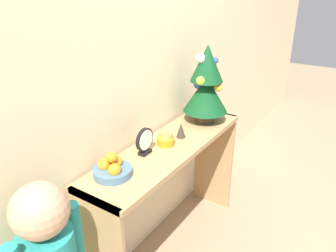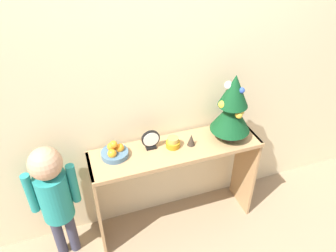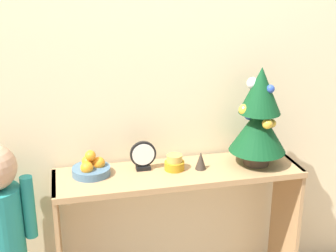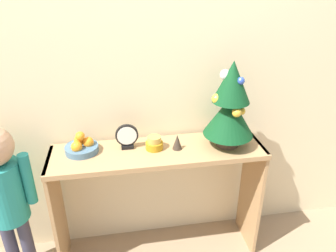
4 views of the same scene
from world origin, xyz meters
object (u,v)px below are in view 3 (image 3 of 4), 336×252
(singing_bowl, at_px, (174,163))
(child_figure, at_px, (0,217))
(figurine, at_px, (201,161))
(desk_clock, at_px, (143,156))
(mini_tree, at_px, (259,117))
(fruit_bowl, at_px, (91,168))

(singing_bowl, bearing_deg, child_figure, -178.51)
(figurine, height_order, child_figure, child_figure)
(singing_bowl, distance_m, child_figure, 0.88)
(desk_clock, bearing_deg, figurine, -11.11)
(mini_tree, relative_size, desk_clock, 3.36)
(fruit_bowl, xyz_separation_m, singing_bowl, (0.41, -0.04, -0.00))
(mini_tree, bearing_deg, singing_bowl, 176.41)
(fruit_bowl, relative_size, singing_bowl, 1.87)
(singing_bowl, height_order, figurine, figurine)
(mini_tree, xyz_separation_m, figurine, (-0.30, 0.00, -0.21))
(singing_bowl, xyz_separation_m, figurine, (0.13, -0.02, 0.01))
(desk_clock, relative_size, figurine, 1.67)
(desk_clock, height_order, child_figure, child_figure)
(desk_clock, xyz_separation_m, figurine, (0.28, -0.06, -0.03))
(child_figure, bearing_deg, mini_tree, -0.21)
(fruit_bowl, relative_size, figurine, 2.08)
(singing_bowl, height_order, child_figure, child_figure)
(fruit_bowl, height_order, figurine, fruit_bowl)
(desk_clock, bearing_deg, fruit_bowl, 179.25)
(desk_clock, distance_m, figurine, 0.29)
(desk_clock, xyz_separation_m, child_figure, (-0.70, -0.05, -0.22))
(mini_tree, bearing_deg, child_figure, 179.79)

